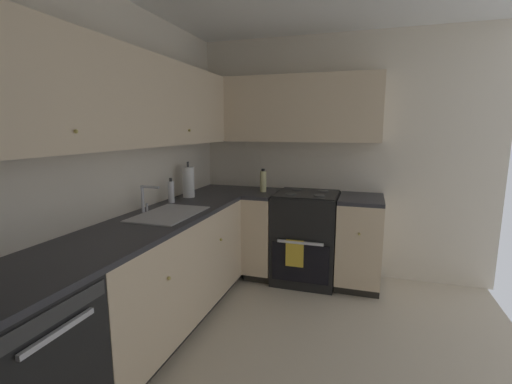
% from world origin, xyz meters
% --- Properties ---
extents(wall_back, '(4.05, 0.05, 2.49)m').
position_xyz_m(wall_back, '(0.00, 1.50, 1.24)').
color(wall_back, beige).
rests_on(wall_back, ground_plane).
extents(wall_right, '(0.05, 3.05, 2.49)m').
position_xyz_m(wall_right, '(2.00, 0.00, 1.24)').
color(wall_right, beige).
rests_on(wall_right, ground_plane).
extents(dishwasher, '(0.60, 0.63, 0.87)m').
position_xyz_m(dishwasher, '(-0.82, 1.17, 0.43)').
color(dishwasher, black).
rests_on(dishwasher, ground_plane).
extents(lower_cabinets_back, '(1.89, 0.62, 0.87)m').
position_xyz_m(lower_cabinets_back, '(0.43, 1.18, 0.44)').
color(lower_cabinets_back, beige).
rests_on(lower_cabinets_back, ground_plane).
extents(countertop_back, '(3.09, 0.60, 0.03)m').
position_xyz_m(countertop_back, '(0.43, 1.17, 0.88)').
color(countertop_back, '#2D2D33').
rests_on(countertop_back, lower_cabinets_back).
extents(lower_cabinets_right, '(0.62, 1.33, 0.87)m').
position_xyz_m(lower_cabinets_right, '(1.68, 0.15, 0.44)').
color(lower_cabinets_right, beige).
rests_on(lower_cabinets_right, ground_plane).
extents(countertop_right, '(0.60, 1.33, 0.03)m').
position_xyz_m(countertop_right, '(1.68, 0.15, 0.88)').
color(countertop_right, '#2D2D33').
rests_on(countertop_right, lower_cabinets_right).
extents(oven_range, '(0.68, 0.62, 1.05)m').
position_xyz_m(oven_range, '(1.69, 0.28, 0.46)').
color(oven_range, black).
rests_on(oven_range, ground_plane).
extents(upper_cabinets_back, '(2.77, 0.34, 0.65)m').
position_xyz_m(upper_cabinets_back, '(0.27, 1.31, 1.74)').
color(upper_cabinets_back, beige).
extents(upper_cabinets_right, '(0.32, 1.88, 0.65)m').
position_xyz_m(upper_cabinets_right, '(1.82, 0.53, 1.74)').
color(upper_cabinets_right, beige).
extents(sink, '(0.62, 0.40, 0.10)m').
position_xyz_m(sink, '(0.51, 1.14, 0.86)').
color(sink, '#B7B7BC').
rests_on(sink, countertop_back).
extents(faucet, '(0.07, 0.16, 0.21)m').
position_xyz_m(faucet, '(0.51, 1.35, 1.03)').
color(faucet, silver).
rests_on(faucet, countertop_back).
extents(soap_bottle, '(0.05, 0.05, 0.22)m').
position_xyz_m(soap_bottle, '(0.90, 1.35, 1.00)').
color(soap_bottle, silver).
rests_on(soap_bottle, countertop_back).
extents(paper_towel_roll, '(0.11, 0.11, 0.35)m').
position_xyz_m(paper_towel_roll, '(1.18, 1.33, 1.05)').
color(paper_towel_roll, white).
rests_on(paper_towel_roll, countertop_back).
extents(oil_bottle, '(0.07, 0.07, 0.24)m').
position_xyz_m(oil_bottle, '(1.68, 0.73, 1.01)').
color(oil_bottle, beige).
rests_on(oil_bottle, countertop_right).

